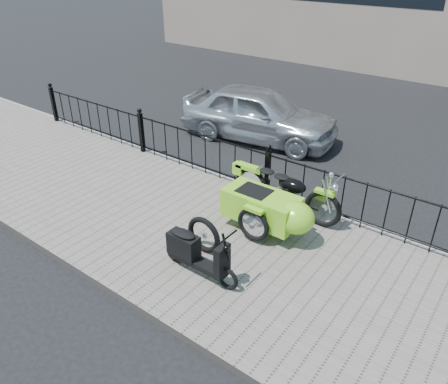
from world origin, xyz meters
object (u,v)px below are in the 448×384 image
Objects in this scene: spare_tire at (204,235)px; sedan_car at (259,114)px; motorcycle_sidecar at (274,206)px; scooter at (195,253)px.

spare_tire is 5.17m from sedan_car.
spare_tire is (-0.56, -1.22, -0.15)m from motorcycle_sidecar.
motorcycle_sidecar is 1.35m from spare_tire.
scooter is at bearing -101.21° from motorcycle_sidecar.
spare_tire is at bearing 115.34° from scooter.
motorcycle_sidecar is at bearing -152.25° from sedan_car.
sedan_car is (-2.60, 3.53, 0.10)m from motorcycle_sidecar.
sedan_car reaches higher than scooter.
motorcycle_sidecar reaches higher than spare_tire.
sedan_car reaches higher than spare_tire.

